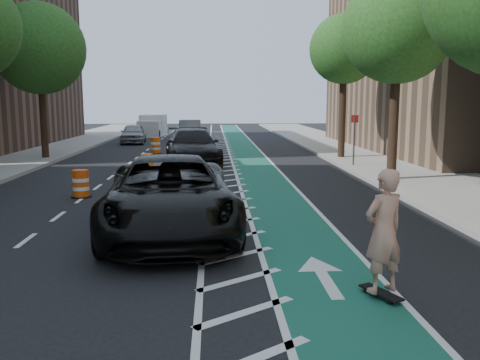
{
  "coord_description": "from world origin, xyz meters",
  "views": [
    {
      "loc": [
        1.05,
        -11.33,
        3.12
      ],
      "look_at": [
        1.72,
        1.58,
        1.1
      ],
      "focal_mm": 38.0,
      "sensor_mm": 36.0,
      "label": 1
    }
  ],
  "objects": [
    {
      "name": "suv_near",
      "position": [
        0.0,
        0.58,
        0.91
      ],
      "size": [
        3.53,
        6.75,
        1.81
      ],
      "primitive_type": "imported",
      "rotation": [
        0.0,
        0.0,
        0.08
      ],
      "color": "black",
      "rests_on": "ground"
    },
    {
      "name": "tree_r_d",
      "position": [
        7.9,
        16.0,
        5.77
      ],
      "size": [
        4.2,
        4.2,
        7.9
      ],
      "color": "#382619",
      "rests_on": "ground"
    },
    {
      "name": "barrel_a",
      "position": [
        -3.29,
        5.23,
        0.43
      ],
      "size": [
        0.66,
        0.66,
        0.9
      ],
      "color": "#E84C0C",
      "rests_on": "ground"
    },
    {
      "name": "ground",
      "position": [
        0.0,
        0.0,
        0.0
      ],
      "size": [
        120.0,
        120.0,
        0.0
      ],
      "primitive_type": "plane",
      "color": "black",
      "rests_on": "ground"
    },
    {
      "name": "skateboard",
      "position": [
        3.7,
        -3.74,
        0.09
      ],
      "size": [
        0.54,
        0.84,
        0.11
      ],
      "rotation": [
        0.0,
        0.0,
        0.42
      ],
      "color": "black",
      "rests_on": "ground"
    },
    {
      "name": "tree_r_c",
      "position": [
        7.9,
        8.0,
        5.77
      ],
      "size": [
        4.2,
        4.2,
        7.9
      ],
      "color": "#382619",
      "rests_on": "ground"
    },
    {
      "name": "suv_far",
      "position": [
        0.0,
        13.7,
        0.88
      ],
      "size": [
        3.2,
        6.3,
        1.75
      ],
      "primitive_type": "imported",
      "rotation": [
        0.0,
        0.0,
        0.13
      ],
      "color": "black",
      "rests_on": "ground"
    },
    {
      "name": "skateboarder",
      "position": [
        3.7,
        -3.74,
        1.1
      ],
      "size": [
        0.85,
        0.73,
        1.98
      ],
      "primitive_type": "imported",
      "rotation": [
        0.0,
        0.0,
        3.56
      ],
      "color": "tan",
      "rests_on": "skateboard"
    },
    {
      "name": "box_truck",
      "position": [
        -4.4,
        34.67,
        0.87
      ],
      "size": [
        2.22,
        4.6,
        1.88
      ],
      "rotation": [
        0.0,
        0.0,
        -0.05
      ],
      "color": "silver",
      "rests_on": "ground"
    },
    {
      "name": "sidewalk_right",
      "position": [
        9.5,
        10.0,
        0.07
      ],
      "size": [
        5.0,
        90.0,
        0.15
      ],
      "primitive_type": "cube",
      "color": "gray",
      "rests_on": "ground"
    },
    {
      "name": "sign_post",
      "position": [
        7.6,
        12.0,
        1.35
      ],
      "size": [
        0.35,
        0.08,
        2.47
      ],
      "color": "#4C4C4C",
      "rests_on": "ground"
    },
    {
      "name": "car_grey",
      "position": [
        -0.81,
        29.24,
        0.81
      ],
      "size": [
        1.91,
        4.98,
        1.62
      ],
      "primitive_type": "imported",
      "rotation": [
        0.0,
        0.0,
        0.04
      ],
      "color": "slate",
      "rests_on": "ground"
    },
    {
      "name": "barrel_c",
      "position": [
        -2.4,
        19.0,
        0.46
      ],
      "size": [
        0.72,
        0.72,
        0.98
      ],
      "color": "#FF600D",
      "rests_on": "ground"
    },
    {
      "name": "curb_left",
      "position": [
        -7.05,
        10.0,
        0.08
      ],
      "size": [
        0.12,
        90.0,
        0.16
      ],
      "primitive_type": "cube",
      "color": "gray",
      "rests_on": "ground"
    },
    {
      "name": "bike_lane",
      "position": [
        3.0,
        10.0,
        0.01
      ],
      "size": [
        2.0,
        90.0,
        0.01
      ],
      "primitive_type": "cube",
      "color": "#175342",
      "rests_on": "ground"
    },
    {
      "name": "barrel_b",
      "position": [
        -1.8,
        10.44,
        0.41
      ],
      "size": [
        0.64,
        0.64,
        0.88
      ],
      "color": "orange",
      "rests_on": "ground"
    },
    {
      "name": "curb_right",
      "position": [
        7.05,
        10.0,
        0.08
      ],
      "size": [
        0.12,
        90.0,
        0.16
      ],
      "primitive_type": "cube",
      "color": "gray",
      "rests_on": "ground"
    },
    {
      "name": "buffer_strip",
      "position": [
        1.5,
        10.0,
        0.01
      ],
      "size": [
        1.4,
        90.0,
        0.01
      ],
      "primitive_type": "cube",
      "color": "silver",
      "rests_on": "ground"
    },
    {
      "name": "car_silver",
      "position": [
        -4.9,
        26.78,
        0.72
      ],
      "size": [
        2.01,
        4.37,
        1.45
      ],
      "primitive_type": "imported",
      "rotation": [
        0.0,
        0.0,
        0.07
      ],
      "color": "gray",
      "rests_on": "ground"
    },
    {
      "name": "tree_l_d",
      "position": [
        -7.9,
        16.0,
        5.77
      ],
      "size": [
        4.2,
        4.2,
        7.9
      ],
      "color": "#382619",
      "rests_on": "ground"
    }
  ]
}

